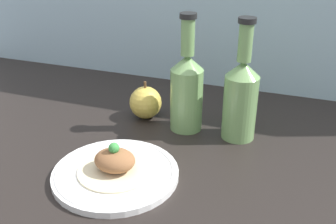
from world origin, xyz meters
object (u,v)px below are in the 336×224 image
object	(u,v)px
cider_bottle_left	(187,89)
apple	(146,102)
plated_food	(115,162)
plate	(116,173)
cider_bottle_right	(241,96)

from	to	relation	value
cider_bottle_left	apple	xyz separation A→B (cm)	(-11.84, 2.14, -6.45)
plated_food	apple	size ratio (longest dim) A/B	1.52
apple	plate	bearing A→B (deg)	-80.06
cider_bottle_left	apple	bearing A→B (deg)	169.74
plate	cider_bottle_right	bearing A→B (deg)	51.21
plate	cider_bottle_left	size ratio (longest dim) A/B	0.89
plated_food	apple	xyz separation A→B (cm)	(-4.77, 27.22, 0.84)
plated_food	cider_bottle_left	bearing A→B (deg)	74.25
plate	cider_bottle_right	world-z (taller)	cider_bottle_right
cider_bottle_right	plated_food	bearing A→B (deg)	-128.79
plated_food	apple	bearing A→B (deg)	99.94
plated_food	apple	distance (cm)	27.64
plated_food	apple	world-z (taller)	apple
plate	apple	distance (cm)	27.84
plated_food	cider_bottle_right	size ratio (longest dim) A/B	0.53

